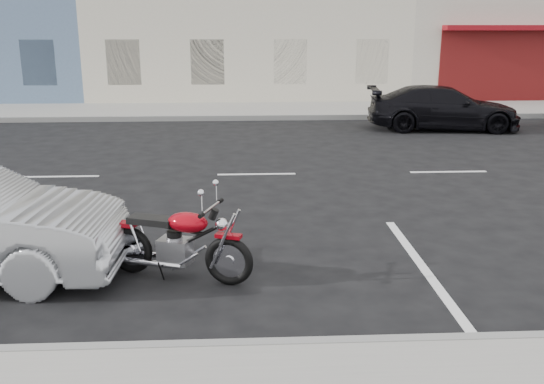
{
  "coord_description": "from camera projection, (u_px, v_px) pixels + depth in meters",
  "views": [
    {
      "loc": [
        -2.29,
        -12.04,
        3.03
      ],
      "look_at": [
        -1.89,
        -4.17,
        0.8
      ],
      "focal_mm": 40.0,
      "sensor_mm": 36.0,
      "label": 1
    }
  ],
  "objects": [
    {
      "name": "curb_far",
      "position": [
        155.0,
        119.0,
        18.98
      ],
      "size": [
        80.0,
        0.12,
        0.16
      ],
      "primitive_type": "cube",
      "color": "gray",
      "rests_on": "ground"
    },
    {
      "name": "ground",
      "position": [
        353.0,
        173.0,
        12.51
      ],
      "size": [
        120.0,
        120.0,
        0.0
      ],
      "primitive_type": "plane",
      "color": "black",
      "rests_on": "ground"
    },
    {
      "name": "car_far",
      "position": [
        443.0,
        108.0,
        17.42
      ],
      "size": [
        4.45,
        2.19,
        1.24
      ],
      "primitive_type": "imported",
      "rotation": [
        0.0,
        0.0,
        1.46
      ],
      "color": "black",
      "rests_on": "ground"
    },
    {
      "name": "sidewalk_far",
      "position": [
        162.0,
        111.0,
        20.61
      ],
      "size": [
        80.0,
        3.4,
        0.15
      ],
      "primitive_type": "cube",
      "color": "gray",
      "rests_on": "ground"
    },
    {
      "name": "motorcycle",
      "position": [
        231.0,
        250.0,
        7.1
      ],
      "size": [
        1.83,
        0.85,
        0.96
      ],
      "rotation": [
        0.0,
        0.0,
        -0.34
      ],
      "color": "black",
      "rests_on": "ground"
    }
  ]
}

